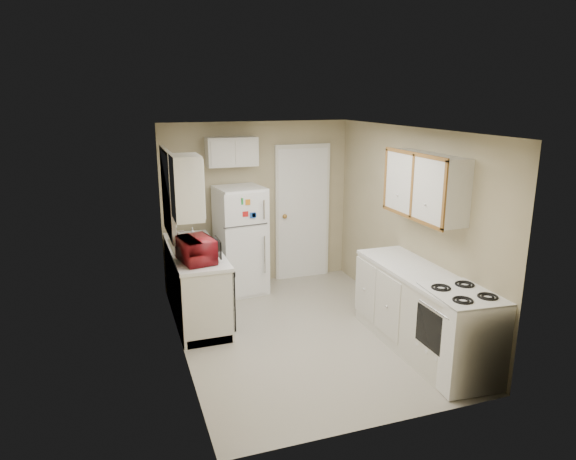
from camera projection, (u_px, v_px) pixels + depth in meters
name	position (u px, v px, depth m)	size (l,w,h in m)	color
floor	(302.00, 333.00, 6.16)	(3.80, 3.80, 0.00)	beige
ceiling	(303.00, 130.00, 5.54)	(3.80, 3.80, 0.00)	white
wall_left	(178.00, 248.00, 5.41)	(3.80, 3.80, 0.00)	tan
wall_right	(409.00, 226.00, 6.29)	(3.80, 3.80, 0.00)	tan
wall_back	(257.00, 204.00, 7.59)	(2.80, 2.80, 0.00)	tan
wall_front	(385.00, 296.00, 4.11)	(2.80, 2.80, 0.00)	tan
left_counter	(196.00, 283.00, 6.52)	(0.60, 1.80, 0.90)	silver
dishwasher	(229.00, 294.00, 6.05)	(0.03, 0.58, 0.72)	black
sink	(193.00, 249.00, 6.55)	(0.54, 0.74, 0.16)	gray
microwave	(197.00, 249.00, 5.87)	(0.28, 0.51, 0.34)	maroon
soap_bottle	(193.00, 234.00, 6.72)	(0.08, 0.08, 0.18)	white
window_blinds	(169.00, 193.00, 6.28)	(0.10, 0.98, 1.08)	silver
upper_cabinet_left	(186.00, 188.00, 5.50)	(0.30, 0.45, 0.70)	silver
refrigerator	(241.00, 240.00, 7.27)	(0.63, 0.61, 1.53)	white
cabinet_over_fridge	(232.00, 152.00, 7.12)	(0.70, 0.30, 0.40)	silver
interior_door	(302.00, 213.00, 7.82)	(0.86, 0.06, 2.08)	white
right_counter	(420.00, 311.00, 5.65)	(0.60, 2.00, 0.90)	silver
stove	(460.00, 336.00, 5.07)	(0.61, 0.76, 0.92)	white
upper_cabinet_right	(425.00, 185.00, 5.63)	(0.30, 1.20, 0.70)	silver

